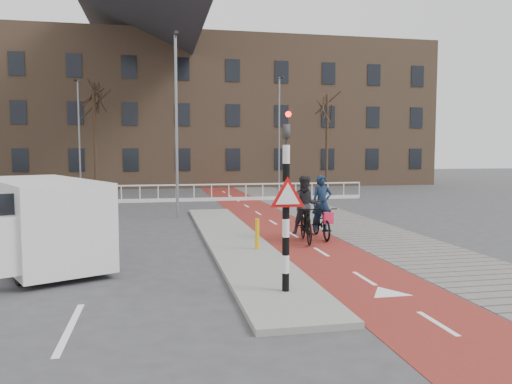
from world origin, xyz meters
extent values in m
plane|color=#38383A|center=(0.00, 0.00, 0.00)|extent=(120.00, 120.00, 0.00)
cube|color=maroon|center=(1.50, 10.00, 0.01)|extent=(2.50, 60.00, 0.01)
cube|color=slate|center=(4.30, 10.00, 0.01)|extent=(3.00, 60.00, 0.01)
cube|color=gray|center=(-0.70, 4.00, 0.06)|extent=(1.80, 16.00, 0.12)
cylinder|color=black|center=(-0.60, -2.00, 1.56)|extent=(0.14, 0.14, 2.88)
imported|color=black|center=(-0.60, -2.00, 3.40)|extent=(0.13, 0.16, 0.80)
cylinder|color=#FF0C05|center=(-0.60, -2.14, 3.58)|extent=(0.11, 0.02, 0.11)
cylinder|color=#E2A60C|center=(-0.32, 2.23, 0.55)|extent=(0.12, 0.12, 0.87)
imported|color=black|center=(2.25, 4.18, 0.54)|extent=(0.81, 2.04, 1.05)
imported|color=#12223B|center=(2.25, 4.18, 1.17)|extent=(0.69, 0.47, 1.83)
cube|color=#EF214F|center=(2.28, 3.63, 0.74)|extent=(0.31, 0.21, 0.37)
imported|color=black|center=(1.50, 3.51, 0.60)|extent=(0.81, 2.03, 1.19)
imported|color=black|center=(1.50, 3.51, 1.18)|extent=(0.99, 0.82, 1.86)
cube|color=silver|center=(-5.93, 1.92, 1.16)|extent=(4.00, 5.41, 2.01)
cube|color=#29901F|center=(-4.91, 1.92, 1.06)|extent=(1.42, 2.91, 0.55)
cube|color=black|center=(-5.93, -0.25, 1.56)|extent=(1.65, 0.83, 0.90)
cylinder|color=black|center=(-5.95, 0.00, 0.35)|extent=(0.53, 0.74, 0.70)
cylinder|color=black|center=(-4.41, 0.75, 0.35)|extent=(0.53, 0.74, 0.70)
cylinder|color=black|center=(-5.90, 3.83, 0.35)|extent=(0.53, 0.74, 0.70)
cube|color=silver|center=(-5.00, 17.00, 0.95)|extent=(28.00, 0.08, 0.08)
cube|color=silver|center=(-5.00, 17.00, 0.10)|extent=(28.00, 0.10, 0.20)
cube|color=#7F6047|center=(-3.00, 32.00, 6.00)|extent=(46.00, 10.00, 12.00)
cylinder|color=black|center=(-7.03, 23.27, 3.66)|extent=(0.22, 0.22, 7.31)
cylinder|color=black|center=(9.61, 24.71, 3.53)|extent=(0.21, 0.21, 7.07)
cylinder|color=slate|center=(-2.21, 10.05, 3.84)|extent=(0.12, 0.12, 7.68)
cylinder|color=slate|center=(-7.94, 22.71, 3.71)|extent=(0.12, 0.12, 7.41)
cylinder|color=slate|center=(5.40, 22.73, 3.98)|extent=(0.12, 0.12, 7.96)
camera|label=1|loc=(-3.07, -11.37, 2.89)|focal=35.00mm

